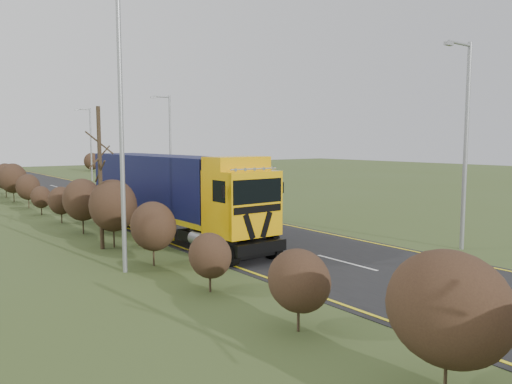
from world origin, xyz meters
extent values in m
plane|color=#3D4D21|center=(0.00, 0.00, 0.00)|extent=(160.00, 160.00, 0.00)
cube|color=black|center=(0.00, 10.00, 0.01)|extent=(8.00, 120.00, 0.02)
cube|color=#2B2826|center=(6.50, 20.00, 0.01)|extent=(6.00, 18.00, 0.02)
cube|color=yellow|center=(-3.70, 10.00, 0.03)|extent=(0.12, 116.00, 0.01)
cube|color=yellow|center=(3.70, 10.00, 0.03)|extent=(0.12, 116.00, 0.01)
cube|color=silver|center=(0.00, -4.00, 0.03)|extent=(0.12, 3.00, 0.01)
cube|color=silver|center=(0.00, 4.00, 0.03)|extent=(0.12, 3.00, 0.01)
cube|color=silver|center=(0.00, 12.00, 0.03)|extent=(0.12, 3.00, 0.01)
cube|color=silver|center=(0.00, 20.00, 0.03)|extent=(0.12, 3.00, 0.01)
cube|color=silver|center=(0.00, 28.00, 0.03)|extent=(0.12, 3.00, 0.01)
cube|color=silver|center=(0.00, 36.00, 0.03)|extent=(0.12, 3.00, 0.01)
cube|color=silver|center=(0.00, 44.00, 0.03)|extent=(0.12, 3.00, 0.01)
cube|color=silver|center=(0.00, 52.00, 0.03)|extent=(0.12, 3.00, 0.01)
cube|color=silver|center=(0.00, 60.00, 0.03)|extent=(0.12, 3.00, 0.01)
ellipsoid|color=#332016|center=(-6.05, -12.00, 1.69)|extent=(1.80, 2.34, 2.07)
ellipsoid|color=#332016|center=(-5.97, -8.00, 1.26)|extent=(1.34, 1.74, 1.54)
ellipsoid|color=#332016|center=(-6.02, -4.00, 1.14)|extent=(1.21, 1.57, 1.39)
ellipsoid|color=#332016|center=(-6.00, 0.00, 1.49)|extent=(1.58, 2.06, 1.82)
ellipsoid|color=#332016|center=(-5.98, 4.00, 1.84)|extent=(1.96, 2.55, 2.25)
ellipsoid|color=#332016|center=(-6.03, 8.00, 1.72)|extent=(1.83, 2.38, 2.10)
ellipsoid|color=#332016|center=(-5.95, 12.00, 1.28)|extent=(1.37, 1.78, 1.57)
ellipsoid|color=#332016|center=(-6.06, 16.00, 1.13)|extent=(1.20, 1.56, 1.38)
ellipsoid|color=#332016|center=(-5.92, 20.00, 1.46)|extent=(1.55, 2.02, 1.78)
ellipsoid|color=#332016|center=(-6.09, 24.00, 1.83)|extent=(1.95, 2.53, 2.24)
ellipsoid|color=#332016|center=(-5.90, 28.00, 1.74)|extent=(1.85, 2.41, 2.13)
cylinder|color=#332719|center=(-6.50, 4.00, 3.03)|extent=(0.18, 0.18, 6.05)
cube|color=black|center=(-2.80, -0.26, 0.67)|extent=(2.33, 4.40, 0.43)
cube|color=#EEAA0A|center=(-2.80, -1.11, 2.24)|extent=(2.40, 2.12, 2.47)
cube|color=black|center=(-2.80, -2.11, 0.52)|extent=(2.38, 0.14, 0.52)
cube|color=black|center=(-3.20, -2.17, 1.48)|extent=(0.57, 0.03, 1.02)
cube|color=black|center=(-2.40, -2.17, 1.48)|extent=(0.57, 0.03, 1.02)
cube|color=black|center=(-2.80, -2.14, 2.76)|extent=(2.24, 0.08, 0.90)
cube|color=black|center=(-2.80, -2.17, 2.09)|extent=(2.19, 0.05, 0.27)
cube|color=#EEAA0A|center=(-2.80, -0.78, 3.74)|extent=(2.39, 1.36, 0.53)
cylinder|color=silver|center=(-2.80, -1.92, 3.57)|extent=(2.09, 0.08, 0.06)
cube|color=black|center=(-4.16, -1.92, 2.81)|extent=(0.08, 0.12, 0.43)
cube|color=black|center=(-1.44, -1.92, 2.81)|extent=(0.08, 0.12, 0.43)
cylinder|color=gray|center=(-3.89, 0.13, 0.71)|extent=(0.55, 1.24, 0.53)
cylinder|color=gray|center=(-1.71, 0.13, 0.71)|extent=(0.55, 1.24, 0.53)
cube|color=gold|center=(-2.80, 5.93, 1.17)|extent=(2.50, 12.01, 0.23)
cube|color=black|center=(-2.80, 5.93, 2.59)|extent=(2.48, 11.63, 2.62)
cube|color=#101546|center=(-2.80, 11.76, 2.59)|extent=(2.36, 0.08, 2.62)
cube|color=#101546|center=(-2.80, 0.11, 2.59)|extent=(2.36, 0.08, 2.62)
cube|color=black|center=(-2.80, 9.55, 0.62)|extent=(2.22, 3.45, 0.33)
cube|color=gold|center=(-3.96, 4.98, 0.52)|extent=(0.10, 5.23, 0.43)
cube|color=gold|center=(-1.64, 4.98, 0.52)|extent=(0.10, 5.23, 0.43)
cylinder|color=black|center=(-3.80, -1.78, 0.49)|extent=(0.31, 0.99, 0.99)
cylinder|color=black|center=(-1.80, -1.78, 0.49)|extent=(0.31, 0.99, 0.99)
cylinder|color=black|center=(-3.80, 0.60, 0.49)|extent=(0.31, 0.99, 0.99)
cylinder|color=black|center=(-1.80, 0.60, 0.49)|extent=(0.31, 0.99, 0.99)
cylinder|color=black|center=(-3.80, 8.69, 0.49)|extent=(0.31, 0.99, 0.99)
cylinder|color=black|center=(-1.80, 8.69, 0.49)|extent=(0.31, 0.99, 0.99)
cylinder|color=black|center=(-3.80, 9.64, 0.49)|extent=(0.31, 0.99, 0.99)
cylinder|color=black|center=(-1.80, 9.64, 0.49)|extent=(0.31, 0.99, 0.99)
cylinder|color=black|center=(-3.80, 10.59, 0.49)|extent=(0.31, 0.99, 0.99)
cylinder|color=black|center=(-1.80, 10.59, 0.49)|extent=(0.31, 0.99, 0.99)
imported|color=#AB0818|center=(6.15, 16.40, 0.74)|extent=(3.34, 4.71, 1.49)
imported|color=black|center=(8.42, 24.69, 0.62)|extent=(2.33, 4.00, 1.25)
cylinder|color=gray|center=(5.80, -5.24, 4.33)|extent=(0.18, 0.18, 8.65)
cylinder|color=gray|center=(5.03, -5.24, 8.51)|extent=(1.54, 0.12, 0.12)
cube|color=gray|center=(4.26, -5.24, 8.41)|extent=(0.43, 0.17, 0.13)
cylinder|color=gray|center=(5.80, 21.60, 4.20)|extent=(0.18, 0.18, 8.41)
cylinder|color=gray|center=(5.05, 21.60, 8.27)|extent=(1.49, 0.12, 0.12)
cube|color=gray|center=(4.31, 21.60, 8.17)|extent=(0.42, 0.17, 0.13)
cylinder|color=gray|center=(5.55, 40.99, 4.17)|extent=(0.18, 0.18, 8.35)
cylinder|color=gray|center=(4.81, 40.99, 8.21)|extent=(1.48, 0.12, 0.12)
cube|color=gray|center=(4.07, 40.99, 8.12)|extent=(0.42, 0.17, 0.13)
cylinder|color=gray|center=(-7.20, -0.22, 5.34)|extent=(0.16, 0.16, 10.67)
cylinder|color=gray|center=(4.20, 13.37, 1.14)|extent=(0.08, 0.08, 2.28)
cylinder|color=red|center=(4.20, 13.34, 2.28)|extent=(0.73, 0.04, 0.73)
cylinder|color=white|center=(4.20, 13.32, 2.28)|extent=(0.55, 0.02, 0.55)
cylinder|color=gray|center=(4.20, 28.10, 0.66)|extent=(0.08, 0.08, 1.32)
cube|color=yellow|center=(4.20, 28.05, 1.41)|extent=(0.67, 0.04, 0.67)
camera|label=1|loc=(-13.80, -16.76, 4.60)|focal=35.00mm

